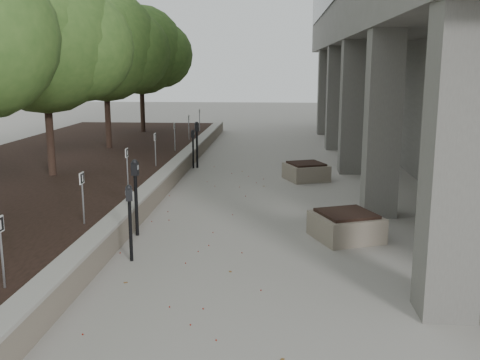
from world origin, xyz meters
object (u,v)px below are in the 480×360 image
(parking_meter_4, at_px, (193,149))
(crabapple_tree_4, at_px, (106,70))
(parking_meter_2, at_px, (130,223))
(planter_back, at_px, (306,171))
(crabapple_tree_5, at_px, (141,69))
(planter_front, at_px, (346,225))
(parking_meter_3, at_px, (136,198))
(crabapple_tree_3, at_px, (45,71))
(parking_meter_5, at_px, (197,145))

(parking_meter_4, bearing_deg, crabapple_tree_4, 162.83)
(parking_meter_2, distance_m, planter_back, 7.80)
(crabapple_tree_5, xyz_separation_m, parking_meter_2, (3.53, -15.30, -2.46))
(parking_meter_4, height_order, planter_front, parking_meter_4)
(parking_meter_2, distance_m, parking_meter_3, 1.45)
(crabapple_tree_5, height_order, planter_front, crabapple_tree_5)
(planter_back, bearing_deg, crabapple_tree_3, -165.34)
(crabapple_tree_3, xyz_separation_m, parking_meter_5, (3.37, 3.47, -2.37))
(crabapple_tree_4, height_order, planter_back, crabapple_tree_4)
(parking_meter_2, bearing_deg, planter_front, 6.26)
(parking_meter_4, xyz_separation_m, parking_meter_5, (0.12, 0.08, 0.12))
(crabapple_tree_4, xyz_separation_m, parking_meter_5, (3.37, -1.53, -2.37))
(crabapple_tree_3, height_order, parking_meter_3, crabapple_tree_3)
(parking_meter_2, xyz_separation_m, planter_front, (3.76, 1.49, -0.40))
(planter_back, bearing_deg, parking_meter_4, 155.54)
(planter_back, bearing_deg, parking_meter_5, 153.72)
(parking_meter_3, distance_m, planter_back, 6.68)
(parking_meter_2, height_order, parking_meter_3, parking_meter_3)
(crabapple_tree_3, xyz_separation_m, crabapple_tree_5, (0.00, 10.00, 0.00))
(crabapple_tree_4, bearing_deg, parking_meter_4, -26.36)
(crabapple_tree_4, height_order, parking_meter_5, crabapple_tree_4)
(parking_meter_5, bearing_deg, planter_back, -39.15)
(parking_meter_4, bearing_deg, parking_meter_3, -80.70)
(crabapple_tree_3, bearing_deg, planter_back, 14.66)
(parking_meter_3, bearing_deg, parking_meter_2, -69.98)
(crabapple_tree_5, relative_size, parking_meter_2, 4.13)
(crabapple_tree_3, distance_m, planter_front, 8.71)
(crabapple_tree_3, relative_size, parking_meter_5, 3.63)
(crabapple_tree_3, xyz_separation_m, planter_front, (7.29, -3.81, -2.86))
(planter_back, bearing_deg, parking_meter_2, -114.76)
(crabapple_tree_5, height_order, parking_meter_5, crabapple_tree_5)
(planter_back, bearing_deg, crabapple_tree_5, 129.57)
(crabapple_tree_5, height_order, parking_meter_3, crabapple_tree_5)
(planter_front, bearing_deg, crabapple_tree_3, 152.40)
(parking_meter_4, distance_m, parking_meter_5, 0.19)
(parking_meter_3, distance_m, planter_front, 4.05)
(crabapple_tree_3, distance_m, planter_back, 7.59)
(crabapple_tree_3, height_order, parking_meter_4, crabapple_tree_3)
(parking_meter_2, height_order, planter_front, parking_meter_2)
(parking_meter_2, xyz_separation_m, parking_meter_4, (-0.28, 8.69, -0.03))
(crabapple_tree_4, height_order, parking_meter_4, crabapple_tree_4)
(parking_meter_2, height_order, parking_meter_4, parking_meter_2)
(crabapple_tree_5, height_order, parking_meter_4, crabapple_tree_5)
(crabapple_tree_5, xyz_separation_m, parking_meter_3, (3.26, -13.88, -2.37))
(planter_front, distance_m, planter_back, 5.61)
(parking_meter_5, xyz_separation_m, planter_front, (3.92, -7.28, -0.49))
(crabapple_tree_4, distance_m, planter_back, 8.05)
(parking_meter_3, relative_size, parking_meter_5, 1.00)
(crabapple_tree_3, relative_size, planter_front, 4.82)
(parking_meter_5, height_order, planter_front, parking_meter_5)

